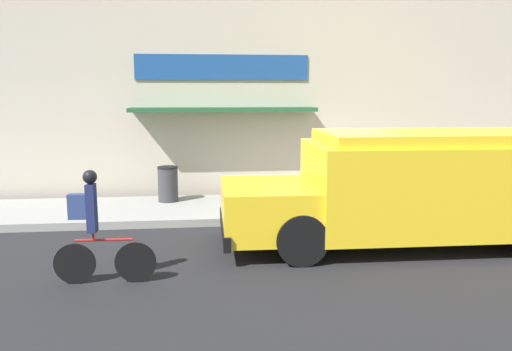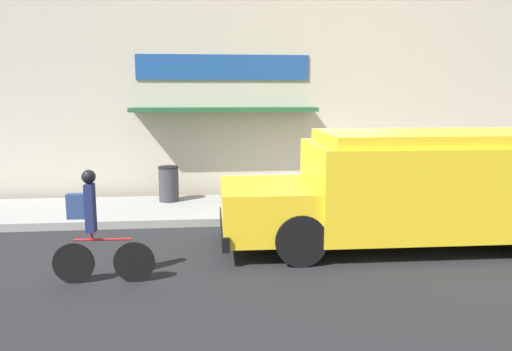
{
  "view_description": "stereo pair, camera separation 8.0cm",
  "coord_description": "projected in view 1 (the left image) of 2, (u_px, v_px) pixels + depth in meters",
  "views": [
    {
      "loc": [
        -2.58,
        -10.1,
        2.73
      ],
      "look_at": [
        -1.49,
        -0.2,
        1.1
      ],
      "focal_mm": 35.0,
      "sensor_mm": 36.0,
      "label": 1
    },
    {
      "loc": [
        -2.5,
        -10.1,
        2.73
      ],
      "look_at": [
        -1.49,
        -0.2,
        1.1
      ],
      "focal_mm": 35.0,
      "sensor_mm": 36.0,
      "label": 2
    }
  ],
  "objects": [
    {
      "name": "school_bus",
      "position": [
        421.0,
        186.0,
        9.04
      ],
      "size": [
        6.56,
        2.74,
        2.07
      ],
      "rotation": [
        0.0,
        0.0,
        -0.01
      ],
      "color": "yellow",
      "rests_on": "ground_plane"
    },
    {
      "name": "ground_plane",
      "position": [
        324.0,
        224.0,
        10.62
      ],
      "size": [
        70.0,
        70.0,
        0.0
      ],
      "primitive_type": "plane",
      "color": "#232326"
    },
    {
      "name": "trash_bin",
      "position": [
        168.0,
        184.0,
        12.0
      ],
      "size": [
        0.49,
        0.49,
        0.85
      ],
      "color": "#38383D",
      "rests_on": "sidewalk"
    },
    {
      "name": "cyclist",
      "position": [
        95.0,
        228.0,
        7.16
      ],
      "size": [
        1.47,
        0.2,
        1.67
      ],
      "rotation": [
        0.0,
        0.0,
        -0.04
      ],
      "color": "black",
      "rests_on": "ground_plane"
    },
    {
      "name": "storefront",
      "position": [
        297.0,
        93.0,
        13.03
      ],
      "size": [
        16.83,
        1.05,
        5.5
      ],
      "color": "beige",
      "rests_on": "ground_plane"
    },
    {
      "name": "sidewalk",
      "position": [
        311.0,
        207.0,
        11.85
      ],
      "size": [
        28.0,
        2.52,
        0.17
      ],
      "color": "#999993",
      "rests_on": "ground_plane"
    }
  ]
}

